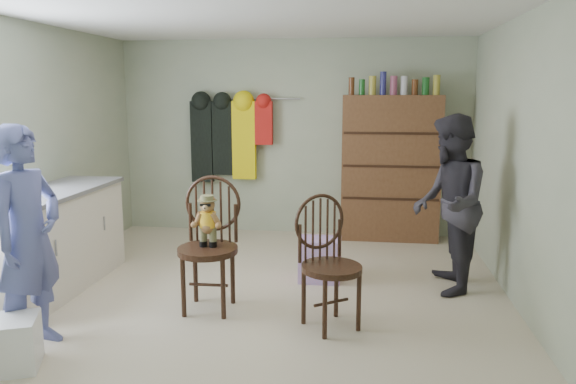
# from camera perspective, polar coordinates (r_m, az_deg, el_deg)

# --- Properties ---
(ground_plane) EXTENTS (5.00, 5.00, 0.00)m
(ground_plane) POSITION_cam_1_polar(r_m,az_deg,el_deg) (5.15, -3.11, -10.79)
(ground_plane) COLOR beige
(ground_plane) RESTS_ON ground
(room_walls) EXTENTS (5.00, 5.00, 5.00)m
(room_walls) POSITION_cam_1_polar(r_m,az_deg,el_deg) (5.34, -2.20, 7.34)
(room_walls) COLOR #ACB496
(room_walls) RESTS_ON ground
(counter) EXTENTS (0.64, 1.86, 0.94)m
(counter) POSITION_cam_1_polar(r_m,az_deg,el_deg) (5.69, -22.89, -4.56)
(counter) COLOR silver
(counter) RESTS_ON ground
(plastic_tub) EXTENTS (0.47, 0.46, 0.35)m
(plastic_tub) POSITION_cam_1_polar(r_m,az_deg,el_deg) (4.32, -26.46, -13.64)
(plastic_tub) COLOR white
(plastic_tub) RESTS_ON ground
(chair_front) EXTENTS (0.51, 0.51, 1.13)m
(chair_front) POSITION_cam_1_polar(r_m,az_deg,el_deg) (4.80, -8.01, -4.28)
(chair_front) COLOR #392014
(chair_front) RESTS_ON ground
(chair_far) EXTENTS (0.65, 0.65, 1.05)m
(chair_far) POSITION_cam_1_polar(r_m,az_deg,el_deg) (4.44, 4.02, -6.60)
(chair_far) COLOR #392014
(chair_far) RESTS_ON ground
(striped_bag) EXTENTS (0.40, 0.32, 0.42)m
(striped_bag) POSITION_cam_1_polar(r_m,az_deg,el_deg) (5.56, 3.27, -6.87)
(striped_bag) COLOR pink
(striped_bag) RESTS_ON ground
(person_left) EXTENTS (0.49, 0.65, 1.62)m
(person_left) POSITION_cam_1_polar(r_m,az_deg,el_deg) (4.39, -24.89, -4.33)
(person_left) COLOR #565D9E
(person_left) RESTS_ON ground
(person_right) EXTENTS (0.65, 0.82, 1.65)m
(person_right) POSITION_cam_1_polar(r_m,az_deg,el_deg) (5.34, 16.03, -1.20)
(person_right) COLOR #2D2B33
(person_right) RESTS_ON ground
(dresser) EXTENTS (1.20, 0.39, 2.08)m
(dresser) POSITION_cam_1_polar(r_m,az_deg,el_deg) (7.09, 10.38, 2.50)
(dresser) COLOR brown
(dresser) RESTS_ON ground
(coat_rack) EXTENTS (1.42, 0.12, 1.09)m
(coat_rack) POSITION_cam_1_polar(r_m,az_deg,el_deg) (7.34, -6.07, 5.49)
(coat_rack) COLOR #99999E
(coat_rack) RESTS_ON ground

